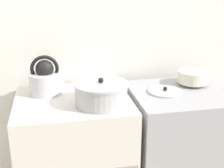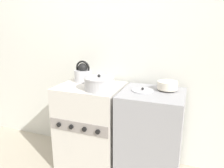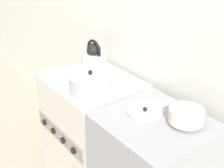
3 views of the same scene
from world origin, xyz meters
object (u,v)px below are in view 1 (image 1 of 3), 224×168
Objects in this scene: cooking_pot at (101,94)px; enamel_bowl at (193,77)px; stove at (76,168)px; kettle at (46,79)px; loose_pot_lid at (165,91)px.

cooking_pot is 0.63m from enamel_bowl.
stove is at bearing 145.60° from cooking_pot.
kettle is 0.89m from enamel_bowl.
enamel_bowl is at bearing -1.63° from kettle.
cooking_pot reaches higher than loose_pot_lid.
loose_pot_lid is (0.67, -0.12, -0.08)m from kettle.
loose_pot_lid reaches higher than stove.
enamel_bowl is (0.88, -0.03, -0.03)m from kettle.
kettle reaches higher than stove.
loose_pot_lid is at bearing -156.61° from enamel_bowl.
kettle is at bearing 139.21° from stove.
loose_pot_lid is (0.53, 0.00, 0.45)m from stove.
enamel_bowl is at bearing 7.28° from stove.
kettle is at bearing 142.29° from cooking_pot.
stove is 4.79× the size of enamel_bowl.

